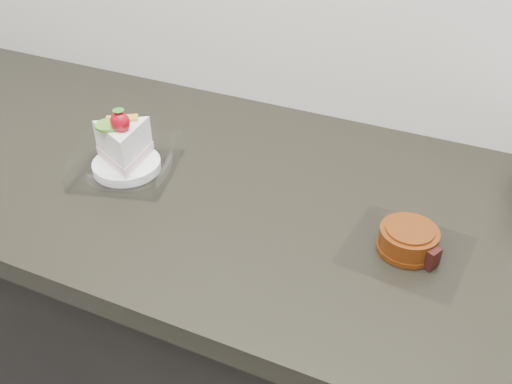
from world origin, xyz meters
name	(u,v)px	position (x,y,z in m)	size (l,w,h in m)	color
counter	(290,369)	(0.00, 1.69, 0.45)	(2.04, 0.64, 0.90)	black
cake_tray	(125,155)	(-0.32, 1.65, 0.93)	(0.20, 0.20, 0.13)	white
mooncake_wrap	(409,242)	(0.19, 1.64, 0.92)	(0.19, 0.18, 0.04)	white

